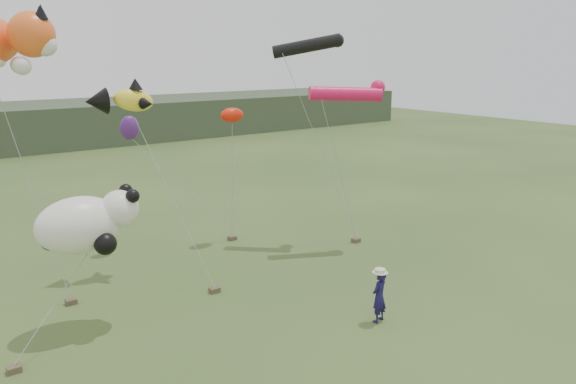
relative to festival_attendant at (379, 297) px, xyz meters
The scene contains 7 objects.
ground 2.35m from the festival_attendant, 121.62° to the left, with size 120.00×120.00×0.00m, color #385123.
festival_attendant is the anchor object (origin of this frame).
sandbag_anchors 7.49m from the festival_attendant, 115.88° to the left, with size 15.96×6.66×0.19m.
fish_kite 12.27m from the festival_attendant, 117.70° to the left, with size 2.66×1.77×1.41m.
tube_kites 10.98m from the festival_attendant, 60.52° to the left, with size 3.81×4.18×2.98m.
panda_kite 9.81m from the festival_attendant, 145.23° to the left, with size 3.22×2.08×2.00m.
misc_kites 12.22m from the festival_attendant, 97.77° to the left, with size 5.37×2.13×1.28m.
Camera 1 is at (-11.62, -13.96, 8.75)m, focal length 35.00 mm.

